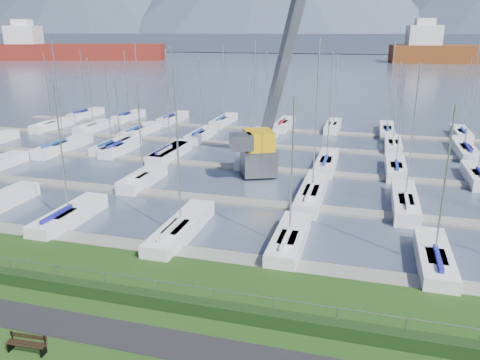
% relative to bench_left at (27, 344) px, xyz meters
% --- Properties ---
extents(path, '(160.00, 2.00, 0.04)m').
position_rel_bench_left_xyz_m(path, '(4.78, 2.14, -0.41)').
color(path, black).
rests_on(path, grass).
extents(water, '(800.00, 540.00, 0.20)m').
position_rel_bench_left_xyz_m(water, '(4.78, 265.14, -0.82)').
color(water, '#444F64').
extents(hedge, '(80.00, 0.70, 0.70)m').
position_rel_bench_left_xyz_m(hedge, '(4.78, 4.74, -0.07)').
color(hedge, black).
rests_on(hedge, grass).
extents(fence, '(80.00, 0.04, 0.04)m').
position_rel_bench_left_xyz_m(fence, '(4.78, 5.14, 0.78)').
color(fence, gray).
rests_on(fence, grass).
extents(foothill, '(900.00, 80.00, 12.00)m').
position_rel_bench_left_xyz_m(foothill, '(4.78, 335.14, 5.58)').
color(foothill, '#3C4659').
rests_on(foothill, water).
extents(docks, '(90.00, 41.60, 0.25)m').
position_rel_bench_left_xyz_m(docks, '(4.78, 31.14, -0.64)').
color(docks, slate).
rests_on(docks, water).
extents(bench_left, '(1.82, 0.53, 0.85)m').
position_rel_bench_left_xyz_m(bench_left, '(0.00, 0.00, 0.00)').
color(bench_left, black).
rests_on(bench_left, grass).
extents(crane, '(7.99, 12.81, 22.35)m').
position_rel_bench_left_xyz_m(crane, '(3.81, 30.22, 4.91)').
color(crane, slate).
rests_on(crane, water).
extents(cargo_ship_west, '(82.20, 40.43, 21.50)m').
position_rel_bench_left_xyz_m(cargo_ship_west, '(-131.53, 196.80, 3.33)').
color(cargo_ship_west, maroon).
rests_on(cargo_ship_west, water).
extents(sailboat_fleet, '(74.97, 49.98, 13.79)m').
position_rel_bench_left_xyz_m(sailboat_fleet, '(3.43, 34.29, 5.03)').
color(sailboat_fleet, silver).
rests_on(sailboat_fleet, water).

